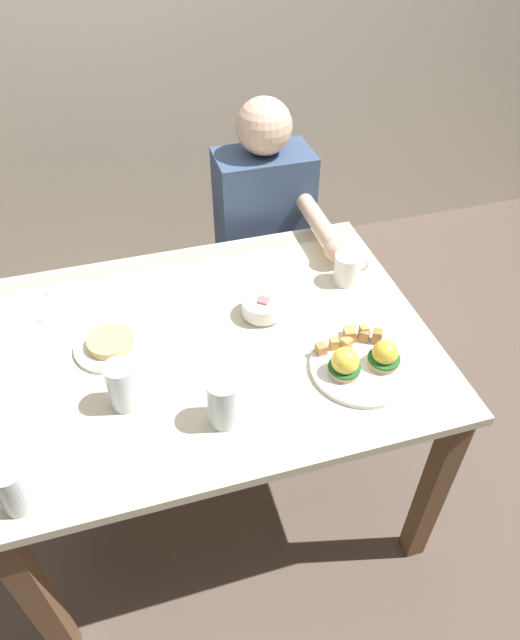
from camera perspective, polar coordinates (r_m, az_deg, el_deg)
The scene contains 11 objects.
ground_plane at distance 2.13m, azimuth -3.83°, elevation -16.40°, with size 6.00×6.00×0.00m, color brown.
dining_table at distance 1.62m, azimuth -4.84°, elevation -4.75°, with size 1.20×0.90×0.74m.
eggs_benedict_plate at distance 1.47m, azimuth 10.28°, elevation -4.18°, with size 0.27×0.27×0.09m.
fruit_bowl at distance 1.60m, azimuth 0.24°, elevation 1.35°, with size 0.12×0.12×0.06m.
coffee_mug at distance 1.73m, azimuth 8.94°, elevation 5.27°, with size 0.11×0.08×0.09m.
fork at distance 1.78m, azimuth -20.85°, elevation 1.79°, with size 0.05×0.16×0.00m.
water_glass_near at distance 1.32m, azimuth -3.67°, elevation -8.52°, with size 0.08×0.08×0.13m.
water_glass_far at distance 1.30m, azimuth -23.62°, elevation -15.57°, with size 0.07×0.07×0.12m.
water_glass_extra at distance 1.39m, azimuth -13.72°, elevation -6.66°, with size 0.07×0.07×0.13m.
side_plate at distance 1.56m, azimuth -14.90°, elevation -2.39°, with size 0.20×0.20×0.04m.
diner_person at distance 2.12m, azimuth 0.68°, elevation 8.99°, with size 0.34×0.54×1.14m.
Camera 1 is at (-0.17, -1.09, 1.82)m, focal length 31.44 mm.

